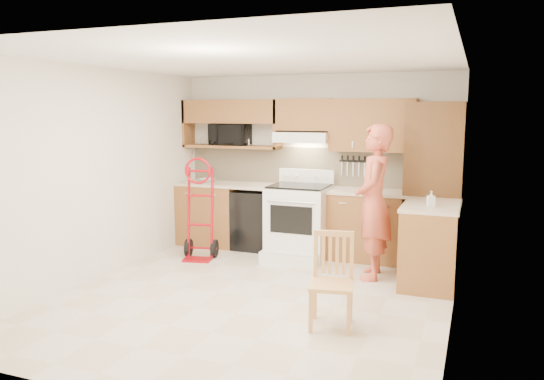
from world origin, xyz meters
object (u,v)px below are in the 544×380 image
Objects in this scene: hand_truck at (199,214)px; dining_chair at (332,281)px; range at (298,215)px; microwave at (231,134)px; person at (374,202)px.

dining_chair is at bearing -47.96° from hand_truck.
range is 2.40m from dining_chair.
microwave is 1.65m from range.
person is 1.71m from dining_chair.
hand_truck is at bearing -97.64° from person.
microwave is 0.65× the size of dining_chair.
range is (1.19, -0.41, -1.06)m from microwave.
hand_truck is at bearing -156.18° from range.
microwave is 1.40m from hand_truck.
hand_truck is 2.79m from dining_chair.
hand_truck reaches higher than range.
range reaches higher than dining_chair.
microwave reaches higher than range.
hand_truck is 1.42× the size of dining_chair.
person reaches higher than microwave.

